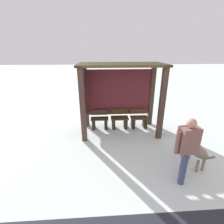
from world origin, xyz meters
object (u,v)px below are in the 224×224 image
person_walking (187,146)px  bench_right_inside (139,120)px  dog (193,148)px  bench_left_inside (100,121)px  bench_center_inside (119,121)px  bus_shelter (117,87)px

person_walking → bench_right_inside: bearing=98.3°
dog → bench_left_inside: bearing=137.6°
bench_left_inside → bench_center_inside: bench_center_inside is taller
bus_shelter → person_walking: bearing=-64.6°
bench_left_inside → dog: (2.50, -2.28, 0.19)m
bus_shelter → dog: size_ratio=2.47×
bench_right_inside → dog: bench_right_inside is taller
bus_shelter → bench_center_inside: bus_shelter is taller
bench_right_inside → dog: (0.95, -2.28, 0.19)m
bench_left_inside → bench_right_inside: bearing=-0.0°
bus_shelter → bench_left_inside: 1.53m
bench_center_inside → bench_right_inside: bearing=0.0°
bus_shelter → dog: bus_shelter is taller
bus_shelter → dog: bearing=-50.1°
dog → bus_shelter: bearing=129.9°
bench_center_inside → bench_right_inside: 0.78m
bus_shelter → bench_center_inside: 1.38m
bench_center_inside → bench_right_inside: size_ratio=1.01×
bench_left_inside → dog: bench_left_inside is taller
bench_center_inside → dog: size_ratio=0.63×
bench_center_inside → dog: bearing=-52.9°
bench_left_inside → bench_center_inside: size_ratio=0.98×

